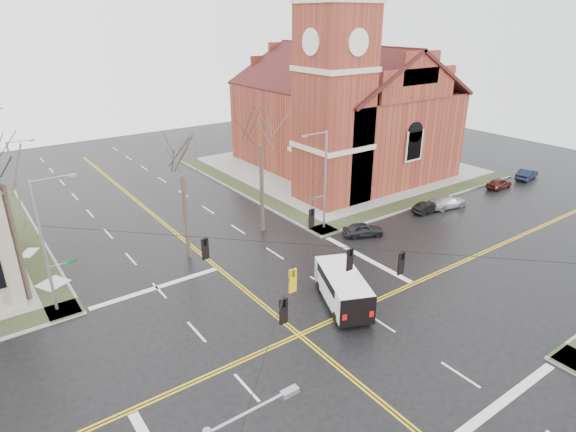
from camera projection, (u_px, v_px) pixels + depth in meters
ground at (299, 335)px, 29.57m from camera, size 120.00×120.00×0.00m
sidewalks at (299, 334)px, 29.54m from camera, size 80.00×80.00×0.17m
road_markings at (299, 335)px, 29.57m from camera, size 100.00×100.00×0.01m
church at (340, 103)px, 58.30m from camera, size 24.28×27.48×27.50m
signal_pole_ne at (324, 178)px, 42.41m from camera, size 2.75×0.22×9.00m
signal_pole_nw at (46, 243)px, 30.18m from camera, size 2.75×0.22×9.00m
span_wires at (300, 244)px, 27.20m from camera, size 23.02×23.02×0.03m
traffic_signals at (307, 260)px, 26.98m from camera, size 8.21×8.26×1.30m
streetlight_north_a at (17, 181)px, 43.09m from camera, size 2.30×0.20×8.00m
cargo_van at (342, 285)px, 32.39m from camera, size 4.56×6.44×2.30m
parked_car_a at (363, 230)px, 42.73m from camera, size 3.88×2.81×1.23m
parked_car_b at (427, 208)px, 47.90m from camera, size 3.26×1.20×1.06m
parked_car_c at (447, 202)px, 49.15m from camera, size 4.65×2.43×1.29m
parked_car_d at (499, 183)px, 54.71m from camera, size 3.53×1.43×1.20m
parked_car_e at (527, 174)px, 57.75m from camera, size 4.11×2.01×1.30m
tree_nw_far at (1, 178)px, 29.80m from camera, size 4.00×4.00×12.29m
tree_nw_near at (182, 170)px, 36.25m from camera, size 4.00×4.00×10.22m
tree_ne at (261, 139)px, 40.56m from camera, size 4.00×4.00×11.89m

